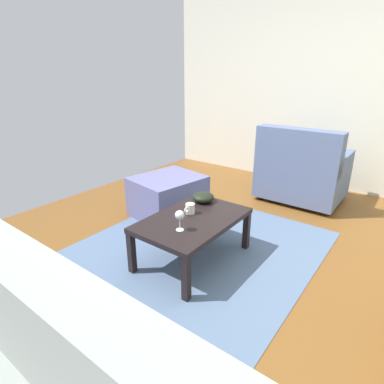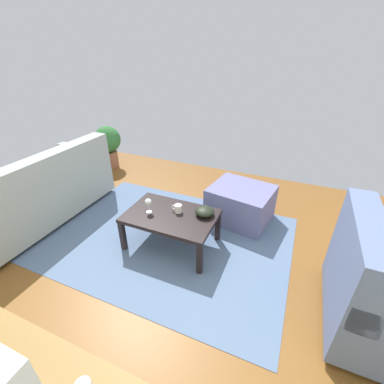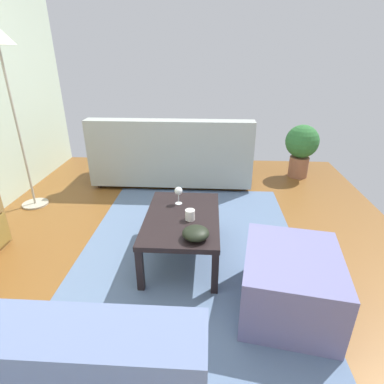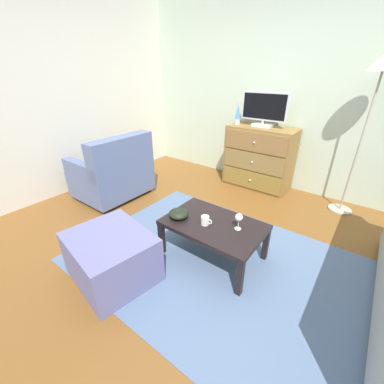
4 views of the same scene
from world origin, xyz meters
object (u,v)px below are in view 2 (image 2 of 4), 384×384
at_px(mug, 178,208).
at_px(ottoman, 240,204).
at_px(wine_glass, 148,202).
at_px(potted_plant, 108,143).
at_px(bowl_decorative, 205,211).
at_px(armchair, 384,293).
at_px(coffee_table, 171,218).
at_px(couch_large, 31,197).

height_order(mug, ottoman, mug).
distance_m(wine_glass, potted_plant, 2.28).
xyz_separation_m(ottoman, potted_plant, (2.50, -0.69, 0.22)).
bearing_deg(bowl_decorative, armchair, 166.03).
distance_m(wine_glass, mug, 0.31).
bearing_deg(ottoman, mug, 53.92).
distance_m(coffee_table, ottoman, 0.95).
height_order(coffee_table, mug, mug).
relative_size(coffee_table, ottoman, 1.31).
relative_size(wine_glass, potted_plant, 0.22).
bearing_deg(couch_large, armchair, -179.57).
bearing_deg(mug, couch_large, 11.15).
relative_size(coffee_table, couch_large, 0.46).
bearing_deg(coffee_table, ottoman, -126.13).
relative_size(wine_glass, ottoman, 0.22).
height_order(mug, bowl_decorative, bowl_decorative).
bearing_deg(wine_glass, mug, -156.80).
xyz_separation_m(couch_large, potted_plant, (0.26, -1.72, 0.09)).
bearing_deg(ottoman, bowl_decorative, 69.89).
bearing_deg(potted_plant, coffee_table, 143.39).
relative_size(mug, couch_large, 0.06).
bearing_deg(coffee_table, armchair, 172.23).
xyz_separation_m(coffee_table, mug, (-0.05, -0.07, 0.09)).
distance_m(mug, couch_large, 1.78).
bearing_deg(bowl_decorative, couch_large, 11.26).
distance_m(armchair, ottoman, 1.63).
bearing_deg(mug, armchair, 169.88).
xyz_separation_m(coffee_table, potted_plant, (1.95, -1.45, 0.10)).
relative_size(mug, bowl_decorative, 0.59).
height_order(bowl_decorative, couch_large, couch_large).
height_order(bowl_decorative, armchair, armchair).
bearing_deg(ottoman, couch_large, 24.73).
height_order(armchair, ottoman, armchair).
height_order(armchair, potted_plant, armchair).
xyz_separation_m(armchair, ottoman, (1.27, -1.01, -0.14)).
height_order(couch_large, ottoman, couch_large).
bearing_deg(bowl_decorative, mug, 11.95).
bearing_deg(bowl_decorative, potted_plant, -30.22).
relative_size(coffee_table, bowl_decorative, 4.75).
bearing_deg(armchair, potted_plant, -24.20).
height_order(wine_glass, ottoman, wine_glass).
xyz_separation_m(mug, ottoman, (-0.50, -0.69, -0.21)).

